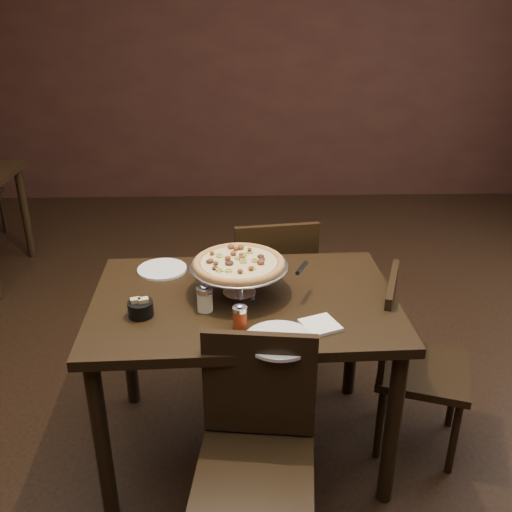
{
  "coord_description": "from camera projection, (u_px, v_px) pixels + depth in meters",
  "views": [
    {
      "loc": [
        0.03,
        -2.14,
        1.91
      ],
      "look_at": [
        0.09,
        -0.04,
        0.94
      ],
      "focal_mm": 40.0,
      "sensor_mm": 36.0,
      "label": 1
    }
  ],
  "objects": [
    {
      "name": "room",
      "position": [
        249.0,
        140.0,
        2.18
      ],
      "size": [
        6.04,
        7.04,
        2.84
      ],
      "color": "black",
      "rests_on": "ground"
    },
    {
      "name": "parmesan_shaker",
      "position": [
        205.0,
        298.0,
        2.22
      ],
      "size": [
        0.06,
        0.06,
        0.11
      ],
      "color": "#EDEAB8",
      "rests_on": "dining_table"
    },
    {
      "name": "chair_side",
      "position": [
        409.0,
        357.0,
        2.51
      ],
      "size": [
        0.49,
        0.49,
        0.83
      ],
      "rotation": [
        0.0,
        0.0,
        1.25
      ],
      "color": "black",
      "rests_on": "ground"
    },
    {
      "name": "pizza_stand",
      "position": [
        239.0,
        264.0,
        2.32
      ],
      "size": [
        0.41,
        0.41,
        0.17
      ],
      "color": "silver",
      "rests_on": "dining_table"
    },
    {
      "name": "plate_near",
      "position": [
        279.0,
        340.0,
        2.04
      ],
      "size": [
        0.26,
        0.26,
        0.01
      ],
      "primitive_type": "cylinder",
      "color": "white",
      "rests_on": "dining_table"
    },
    {
      "name": "plate_left",
      "position": [
        162.0,
        269.0,
        2.57
      ],
      "size": [
        0.22,
        0.22,
        0.01
      ],
      "primitive_type": "cylinder",
      "color": "white",
      "rests_on": "dining_table"
    },
    {
      "name": "chair_far",
      "position": [
        272.0,
        288.0,
        3.03
      ],
      "size": [
        0.47,
        0.47,
        0.89
      ],
      "rotation": [
        0.0,
        0.0,
        3.28
      ],
      "color": "black",
      "rests_on": "ground"
    },
    {
      "name": "pepper_flake_shaker",
      "position": [
        240.0,
        316.0,
        2.11
      ],
      "size": [
        0.06,
        0.06,
        0.1
      ],
      "color": "maroon",
      "rests_on": "dining_table"
    },
    {
      "name": "chair_near",
      "position": [
        257.0,
        446.0,
        1.99
      ],
      "size": [
        0.45,
        0.45,
        0.87
      ],
      "rotation": [
        0.0,
        0.0,
        -0.11
      ],
      "color": "black",
      "rests_on": "ground"
    },
    {
      "name": "napkin_stack",
      "position": [
        320.0,
        325.0,
        2.13
      ],
      "size": [
        0.16,
        0.16,
        0.01
      ],
      "primitive_type": "cube",
      "rotation": [
        0.0,
        0.0,
        0.38
      ],
      "color": "white",
      "rests_on": "dining_table"
    },
    {
      "name": "dining_table",
      "position": [
        244.0,
        319.0,
        2.38
      ],
      "size": [
        1.27,
        0.87,
        0.78
      ],
      "rotation": [
        0.0,
        0.0,
        0.04
      ],
      "color": "black",
      "rests_on": "ground"
    },
    {
      "name": "packet_caddy",
      "position": [
        141.0,
        308.0,
        2.19
      ],
      "size": [
        0.1,
        0.1,
        0.08
      ],
      "rotation": [
        0.0,
        0.0,
        0.3
      ],
      "color": "black",
      "rests_on": "dining_table"
    },
    {
      "name": "serving_spatula",
      "position": [
        302.0,
        268.0,
        2.29
      ],
      "size": [
        0.14,
        0.14,
        0.02
      ],
      "rotation": [
        0.0,
        0.0,
        -0.4
      ],
      "color": "silver",
      "rests_on": "pizza_stand"
    }
  ]
}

